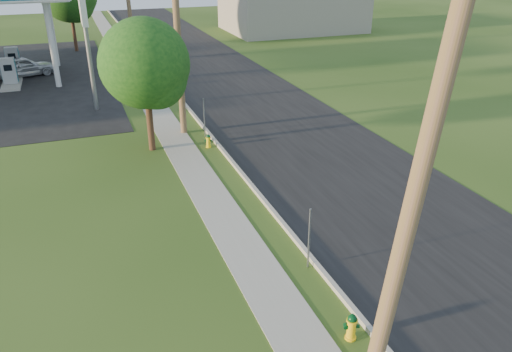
{
  "coord_description": "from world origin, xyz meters",
  "views": [
    {
      "loc": [
        -5.54,
        -6.89,
        8.88
      ],
      "look_at": [
        0.0,
        8.0,
        1.4
      ],
      "focal_mm": 35.0,
      "sensor_mm": 36.0,
      "label": 1
    }
  ],
  "objects_px": {
    "fuel_pump_se": "(14,63)",
    "car_silver": "(23,67)",
    "price_pylon": "(83,13)",
    "hydrant_mid": "(208,141)",
    "hydrant_near": "(352,327)",
    "hydrant_far": "(162,80)",
    "fuel_pump_ne": "(10,76)",
    "tree_verge": "(147,67)",
    "utility_pole_mid": "(178,34)",
    "utility_pole_near": "(411,212)"
  },
  "relations": [
    {
      "from": "fuel_pump_se",
      "to": "car_silver",
      "type": "relative_size",
      "value": 0.76
    },
    {
      "from": "price_pylon",
      "to": "hydrant_mid",
      "type": "height_order",
      "value": "price_pylon"
    },
    {
      "from": "hydrant_near",
      "to": "hydrant_far",
      "type": "distance_m",
      "value": 25.28
    },
    {
      "from": "fuel_pump_ne",
      "to": "tree_verge",
      "type": "xyz_separation_m",
      "value": [
        7.09,
        -14.81,
        3.17
      ]
    },
    {
      "from": "hydrant_mid",
      "to": "hydrant_far",
      "type": "xyz_separation_m",
      "value": [
        0.03,
        11.81,
        0.07
      ]
    },
    {
      "from": "utility_pole_mid",
      "to": "hydrant_mid",
      "type": "xyz_separation_m",
      "value": [
        0.64,
        -2.39,
        -4.63
      ]
    },
    {
      "from": "fuel_pump_ne",
      "to": "hydrant_far",
      "type": "distance_m",
      "value": 10.22
    },
    {
      "from": "price_pylon",
      "to": "hydrant_far",
      "type": "bearing_deg",
      "value": 40.62
    },
    {
      "from": "utility_pole_mid",
      "to": "tree_verge",
      "type": "bearing_deg",
      "value": -135.02
    },
    {
      "from": "hydrant_far",
      "to": "utility_pole_mid",
      "type": "bearing_deg",
      "value": -94.05
    },
    {
      "from": "tree_verge",
      "to": "hydrant_far",
      "type": "distance_m",
      "value": 12.02
    },
    {
      "from": "price_pylon",
      "to": "utility_pole_near",
      "type": "bearing_deg",
      "value": -80.58
    },
    {
      "from": "utility_pole_near",
      "to": "fuel_pump_ne",
      "type": "xyz_separation_m",
      "value": [
        -8.9,
        31.0,
        -4.08
      ]
    },
    {
      "from": "utility_pole_near",
      "to": "tree_verge",
      "type": "relative_size",
      "value": 1.57
    },
    {
      "from": "hydrant_far",
      "to": "car_silver",
      "type": "distance_m",
      "value": 10.78
    },
    {
      "from": "hydrant_near",
      "to": "utility_pole_near",
      "type": "bearing_deg",
      "value": -104.1
    },
    {
      "from": "fuel_pump_ne",
      "to": "price_pylon",
      "type": "distance_m",
      "value": 10.17
    },
    {
      "from": "car_silver",
      "to": "tree_verge",
      "type": "bearing_deg",
      "value": -178.86
    },
    {
      "from": "utility_pole_near",
      "to": "price_pylon",
      "type": "height_order",
      "value": "utility_pole_near"
    },
    {
      "from": "utility_pole_near",
      "to": "fuel_pump_ne",
      "type": "height_order",
      "value": "utility_pole_near"
    },
    {
      "from": "fuel_pump_ne",
      "to": "car_silver",
      "type": "relative_size",
      "value": 0.76
    },
    {
      "from": "fuel_pump_se",
      "to": "price_pylon",
      "type": "relative_size",
      "value": 0.47
    },
    {
      "from": "tree_verge",
      "to": "price_pylon",
      "type": "bearing_deg",
      "value": 105.92
    },
    {
      "from": "price_pylon",
      "to": "fuel_pump_se",
      "type": "bearing_deg",
      "value": 113.5
    },
    {
      "from": "utility_pole_near",
      "to": "car_silver",
      "type": "bearing_deg",
      "value": 103.71
    },
    {
      "from": "utility_pole_mid",
      "to": "fuel_pump_ne",
      "type": "bearing_deg",
      "value": 124.4
    },
    {
      "from": "fuel_pump_ne",
      "to": "utility_pole_mid",
      "type": "bearing_deg",
      "value": -55.6
    },
    {
      "from": "tree_verge",
      "to": "car_silver",
      "type": "height_order",
      "value": "tree_verge"
    },
    {
      "from": "utility_pole_near",
      "to": "price_pylon",
      "type": "xyz_separation_m",
      "value": [
        -3.9,
        23.5,
        0.63
      ]
    },
    {
      "from": "hydrant_mid",
      "to": "fuel_pump_se",
      "type": "bearing_deg",
      "value": 116.19
    },
    {
      "from": "fuel_pump_se",
      "to": "hydrant_near",
      "type": "xyz_separation_m",
      "value": [
        9.44,
        -32.86,
        -0.35
      ]
    },
    {
      "from": "tree_verge",
      "to": "hydrant_mid",
      "type": "height_order",
      "value": "tree_verge"
    },
    {
      "from": "tree_verge",
      "to": "hydrant_mid",
      "type": "relative_size",
      "value": 9.06
    },
    {
      "from": "tree_verge",
      "to": "hydrant_near",
      "type": "relative_size",
      "value": 7.95
    },
    {
      "from": "fuel_pump_ne",
      "to": "car_silver",
      "type": "bearing_deg",
      "value": 74.39
    },
    {
      "from": "fuel_pump_se",
      "to": "car_silver",
      "type": "xyz_separation_m",
      "value": [
        0.71,
        -1.44,
        -0.01
      ]
    },
    {
      "from": "fuel_pump_ne",
      "to": "utility_pole_near",
      "type": "bearing_deg",
      "value": -73.98
    },
    {
      "from": "utility_pole_mid",
      "to": "hydrant_mid",
      "type": "bearing_deg",
      "value": -75.04
    },
    {
      "from": "fuel_pump_ne",
      "to": "car_silver",
      "type": "xyz_separation_m",
      "value": [
        0.71,
        2.56,
        -0.01
      ]
    },
    {
      "from": "utility_pole_near",
      "to": "hydrant_near",
      "type": "bearing_deg",
      "value": 75.9
    },
    {
      "from": "utility_pole_mid",
      "to": "car_silver",
      "type": "relative_size",
      "value": 2.33
    },
    {
      "from": "fuel_pump_se",
      "to": "price_pylon",
      "type": "bearing_deg",
      "value": -66.5
    },
    {
      "from": "utility_pole_near",
      "to": "fuel_pump_se",
      "type": "height_order",
      "value": "utility_pole_near"
    },
    {
      "from": "price_pylon",
      "to": "car_silver",
      "type": "height_order",
      "value": "price_pylon"
    },
    {
      "from": "utility_pole_mid",
      "to": "car_silver",
      "type": "height_order",
      "value": "utility_pole_mid"
    },
    {
      "from": "fuel_pump_se",
      "to": "hydrant_mid",
      "type": "distance_m",
      "value": 21.62
    },
    {
      "from": "fuel_pump_ne",
      "to": "fuel_pump_se",
      "type": "distance_m",
      "value": 4.0
    },
    {
      "from": "hydrant_near",
      "to": "hydrant_mid",
      "type": "bearing_deg",
      "value": 89.56
    },
    {
      "from": "utility_pole_near",
      "to": "hydrant_mid",
      "type": "bearing_deg",
      "value": 87.65
    },
    {
      "from": "tree_verge",
      "to": "hydrant_mid",
      "type": "bearing_deg",
      "value": -13.32
    }
  ]
}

